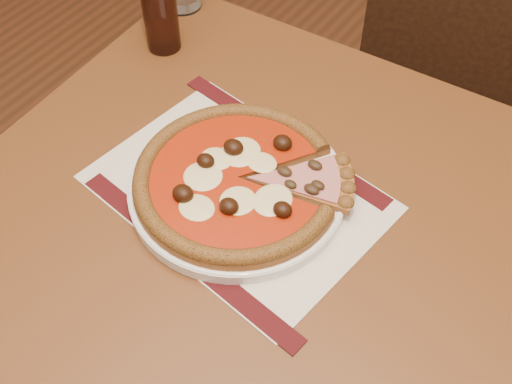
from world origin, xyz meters
TOP-DOWN VIEW (x-y plane):
  - table at (-0.01, 0.86)m, footprint 0.83×0.83m
  - chair_far at (0.04, 1.62)m, footprint 0.52×0.52m
  - placemat at (-0.04, 0.88)m, footprint 0.42×0.33m
  - plate at (-0.04, 0.88)m, footprint 0.30×0.30m
  - pizza at (-0.04, 0.88)m, footprint 0.29×0.29m
  - ham_slice at (0.04, 0.95)m, footprint 0.14×0.12m
  - bottle at (-0.33, 1.08)m, footprint 0.06×0.06m

SIDE VIEW (x-z plane):
  - chair_far at x=0.04m, z-range 0.06..0.96m
  - table at x=-0.01m, z-range 0.27..1.02m
  - placemat at x=-0.04m, z-range 0.75..0.75m
  - plate at x=-0.04m, z-range 0.75..0.77m
  - ham_slice at x=0.04m, z-range 0.77..0.79m
  - pizza at x=-0.04m, z-range 0.76..0.80m
  - bottle at x=-0.33m, z-range 0.73..0.92m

